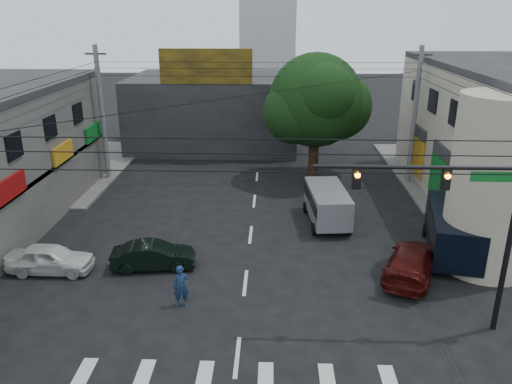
# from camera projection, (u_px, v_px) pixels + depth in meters

# --- Properties ---
(ground) EXTENTS (160.00, 160.00, 0.00)m
(ground) POSITION_uv_depth(u_px,v_px,m) (243.00, 308.00, 20.01)
(ground) COLOR black
(ground) RESTS_ON ground
(sidewalk_far_left) EXTENTS (16.00, 16.00, 0.15)m
(sidewalk_far_left) POSITION_uv_depth(u_px,v_px,m) (19.00, 168.00, 37.50)
(sidewalk_far_left) COLOR #514F4C
(sidewalk_far_left) RESTS_ON ground
(sidewalk_far_right) EXTENTS (16.00, 16.00, 0.15)m
(sidewalk_far_right) POSITION_uv_depth(u_px,v_px,m) (504.00, 174.00, 36.27)
(sidewalk_far_right) COLOR #514F4C
(sidewalk_far_right) RESTS_ON ground
(corner_column) EXTENTS (4.00, 4.00, 8.00)m
(corner_column) POSITION_uv_depth(u_px,v_px,m) (496.00, 185.00, 22.02)
(corner_column) COLOR gray
(corner_column) RESTS_ON ground
(building_far) EXTENTS (14.00, 10.00, 6.00)m
(building_far) POSITION_uv_depth(u_px,v_px,m) (215.00, 111.00, 43.53)
(building_far) COLOR #232326
(building_far) RESTS_ON ground
(billboard) EXTENTS (7.00, 0.30, 2.60)m
(billboard) POSITION_uv_depth(u_px,v_px,m) (206.00, 66.00, 37.46)
(billboard) COLOR olive
(billboard) RESTS_ON building_far
(street_tree) EXTENTS (6.40, 6.40, 8.70)m
(street_tree) POSITION_uv_depth(u_px,v_px,m) (316.00, 101.00, 33.96)
(street_tree) COLOR black
(street_tree) RESTS_ON ground
(traffic_gantry) EXTENTS (7.10, 0.35, 7.20)m
(traffic_gantry) POSITION_uv_depth(u_px,v_px,m) (466.00, 209.00, 17.15)
(traffic_gantry) COLOR black
(traffic_gantry) RESTS_ON ground
(utility_pole_far_left) EXTENTS (0.32, 0.32, 9.20)m
(utility_pole_far_left) POSITION_uv_depth(u_px,v_px,m) (102.00, 115.00, 33.82)
(utility_pole_far_left) COLOR #59595B
(utility_pole_far_left) RESTS_ON ground
(utility_pole_far_right) EXTENTS (0.32, 0.32, 9.20)m
(utility_pole_far_right) POSITION_uv_depth(u_px,v_px,m) (414.00, 117.00, 33.10)
(utility_pole_far_right) COLOR #59595B
(utility_pole_far_right) RESTS_ON ground
(dark_sedan) EXTENTS (2.31, 4.16, 1.26)m
(dark_sedan) POSITION_uv_depth(u_px,v_px,m) (153.00, 256.00, 22.96)
(dark_sedan) COLOR black
(dark_sedan) RESTS_ON ground
(white_compact) EXTENTS (1.58, 3.87, 1.31)m
(white_compact) POSITION_uv_depth(u_px,v_px,m) (50.00, 259.00, 22.62)
(white_compact) COLOR silver
(white_compact) RESTS_ON ground
(maroon_sedan) EXTENTS (5.55, 6.30, 1.41)m
(maroon_sedan) POSITION_uv_depth(u_px,v_px,m) (412.00, 262.00, 22.26)
(maroon_sedan) COLOR #3E0A08
(maroon_sedan) RESTS_ON ground
(silver_minivan) EXTENTS (4.94, 2.74, 1.98)m
(silver_minivan) POSITION_uv_depth(u_px,v_px,m) (327.00, 206.00, 27.82)
(silver_minivan) COLOR gray
(silver_minivan) RESTS_ON ground
(navy_van) EXTENTS (6.61, 4.56, 2.28)m
(navy_van) POSITION_uv_depth(u_px,v_px,m) (453.00, 233.00, 24.09)
(navy_van) COLOR black
(navy_van) RESTS_ON ground
(traffic_officer) EXTENTS (0.81, 0.68, 1.76)m
(traffic_officer) POSITION_uv_depth(u_px,v_px,m) (181.00, 286.00, 19.91)
(traffic_officer) COLOR #15294A
(traffic_officer) RESTS_ON ground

